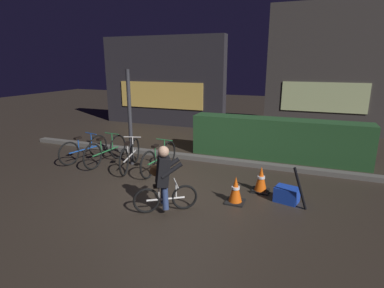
# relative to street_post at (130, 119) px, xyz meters

# --- Properties ---
(ground_plane) EXTENTS (40.00, 40.00, 0.00)m
(ground_plane) POSITION_rel_street_post_xyz_m (1.77, -1.20, -1.25)
(ground_plane) COLOR #2D261E
(sidewalk_curb) EXTENTS (12.00, 0.24, 0.12)m
(sidewalk_curb) POSITION_rel_street_post_xyz_m (1.77, 1.00, -1.19)
(sidewalk_curb) COLOR #56544F
(sidewalk_curb) RESTS_ON ground
(hedge_row) EXTENTS (4.80, 0.70, 1.15)m
(hedge_row) POSITION_rel_street_post_xyz_m (3.57, 1.90, -0.67)
(hedge_row) COLOR #214723
(hedge_row) RESTS_ON ground
(storefront_left) EXTENTS (5.49, 0.54, 3.73)m
(storefront_left) POSITION_rel_street_post_xyz_m (-1.66, 5.30, 0.61)
(storefront_left) COLOR #262328
(storefront_left) RESTS_ON ground
(storefront_right) EXTENTS (4.32, 0.54, 4.79)m
(storefront_right) POSITION_rel_street_post_xyz_m (4.77, 6.00, 1.14)
(storefront_right) COLOR #383330
(storefront_right) RESTS_ON ground
(street_post) EXTENTS (0.10, 0.10, 2.49)m
(street_post) POSITION_rel_street_post_xyz_m (0.00, 0.00, 0.00)
(street_post) COLOR #2D2D33
(street_post) RESTS_ON ground
(parked_bike_leftmost) EXTENTS (0.48, 1.57, 0.74)m
(parked_bike_leftmost) POSITION_rel_street_post_xyz_m (-1.40, -0.21, -0.91)
(parked_bike_leftmost) COLOR black
(parked_bike_leftmost) RESTS_ON ground
(parked_bike_left_mid) EXTENTS (0.46, 1.71, 0.79)m
(parked_bike_left_mid) POSITION_rel_street_post_xyz_m (-0.67, -0.21, -0.89)
(parked_bike_left_mid) COLOR black
(parked_bike_left_mid) RESTS_ON ground
(parked_bike_center_left) EXTENTS (0.55, 1.65, 0.78)m
(parked_bike_center_left) POSITION_rel_street_post_xyz_m (0.15, -0.32, -0.89)
(parked_bike_center_left) COLOR black
(parked_bike_center_left) RESTS_ON ground
(parked_bike_center_right) EXTENTS (0.46, 1.68, 0.77)m
(parked_bike_center_right) POSITION_rel_street_post_xyz_m (0.96, -0.26, -0.90)
(parked_bike_center_right) COLOR black
(parked_bike_center_right) RESTS_ON ground
(traffic_cone_near) EXTENTS (0.36, 0.36, 0.54)m
(traffic_cone_near) POSITION_rel_street_post_xyz_m (3.14, -1.30, -0.99)
(traffic_cone_near) COLOR black
(traffic_cone_near) RESTS_ON ground
(traffic_cone_far) EXTENTS (0.36, 0.36, 0.56)m
(traffic_cone_far) POSITION_rel_street_post_xyz_m (3.52, -0.58, -0.98)
(traffic_cone_far) COLOR black
(traffic_cone_far) RESTS_ON ground
(blue_crate) EXTENTS (0.50, 0.42, 0.30)m
(blue_crate) POSITION_rel_street_post_xyz_m (4.08, -0.90, -1.10)
(blue_crate) COLOR #193DB7
(blue_crate) RESTS_ON ground
(cyclist) EXTENTS (1.01, 0.70, 1.25)m
(cyclist) POSITION_rel_street_post_xyz_m (2.00, -2.11, -0.62)
(cyclist) COLOR black
(cyclist) RESTS_ON ground
(closed_umbrella) EXTENTS (0.32, 0.14, 0.82)m
(closed_umbrella) POSITION_rel_street_post_xyz_m (4.32, -1.15, -0.84)
(closed_umbrella) COLOR black
(closed_umbrella) RESTS_ON ground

